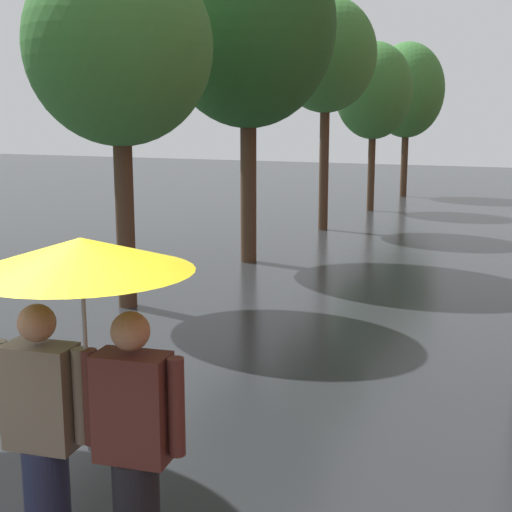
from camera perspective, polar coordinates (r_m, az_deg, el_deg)
The scene contains 6 objects.
street_tree_1 at distance 9.94m, azimuth -11.06°, elevation 16.25°, with size 2.52×2.52×4.91m.
street_tree_2 at distance 13.05m, azimuth -0.64°, elevation 18.13°, with size 3.12×3.12×6.05m.
street_tree_3 at distance 17.03m, azimuth 5.70°, elevation 15.86°, with size 2.36×2.36×5.44m.
street_tree_4 at distance 20.87m, azimuth 9.53°, elevation 13.05°, with size 2.22×2.22×4.82m.
street_tree_5 at distance 25.09m, azimuth 12.17°, elevation 12.99°, with size 2.51×2.51×5.22m.
couple_under_umbrella at distance 3.93m, azimuth -13.73°, elevation -7.49°, with size 1.21×1.21×2.00m.
Camera 1 is at (3.13, -2.12, 2.60)m, focal length 49.28 mm.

